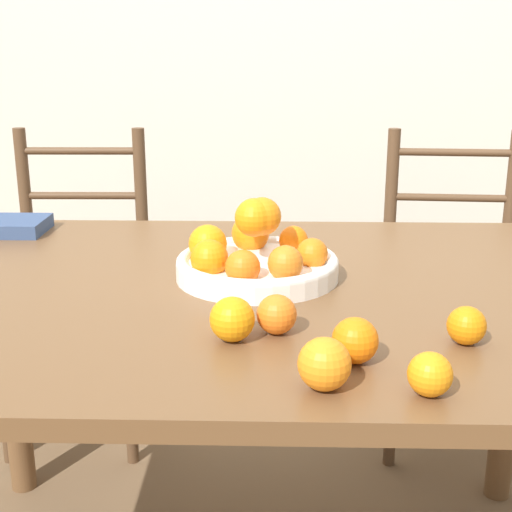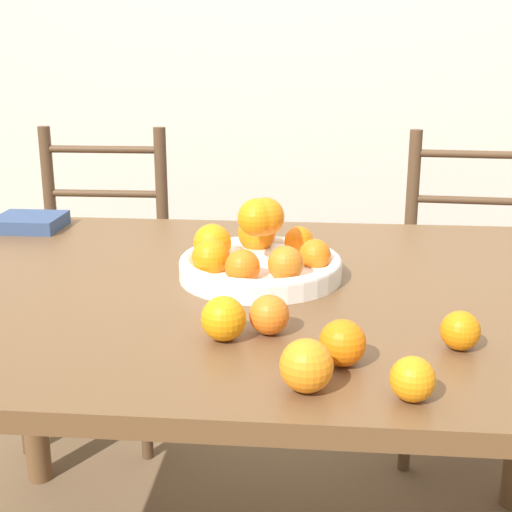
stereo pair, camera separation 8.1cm
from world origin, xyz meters
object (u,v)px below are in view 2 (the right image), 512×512
object	(u,v)px
fruit_bowl	(258,256)
orange_loose_3	(342,343)
orange_loose_4	(306,366)
chair_left	(99,290)
book_stack	(29,222)
orange_loose_1	(413,379)
chair_right	(471,301)
orange_loose_5	(460,331)
orange_loose_0	(223,319)
orange_loose_2	(269,315)

from	to	relation	value
fruit_bowl	orange_loose_3	distance (m)	0.43
orange_loose_4	chair_left	size ratio (longest dim) A/B	0.08
chair_left	book_stack	world-z (taller)	chair_left
orange_loose_1	chair_right	xyz separation A→B (m)	(0.35, 1.26, -0.34)
orange_loose_4	orange_loose_1	bearing A→B (deg)	-5.75
orange_loose_3	orange_loose_5	size ratio (longest dim) A/B	1.13
chair_left	book_stack	distance (m)	0.53
fruit_bowl	book_stack	world-z (taller)	fruit_bowl
orange_loose_4	chair_left	bearing A→B (deg)	119.23
orange_loose_3	orange_loose_4	bearing A→B (deg)	-120.34
orange_loose_0	chair_left	world-z (taller)	chair_left
orange_loose_0	chair_left	distance (m)	1.26
orange_loose_0	chair_left	xyz separation A→B (m)	(-0.56, 1.08, -0.35)
orange_loose_1	book_stack	distance (m)	1.21
orange_loose_1	chair_left	world-z (taller)	chair_left
chair_left	orange_loose_2	bearing A→B (deg)	-60.11
orange_loose_0	book_stack	size ratio (longest dim) A/B	0.44
chair_left	chair_right	xyz separation A→B (m)	(1.18, -0.00, 0.00)
orange_loose_5	fruit_bowl	bearing A→B (deg)	136.60
orange_loose_5	book_stack	world-z (taller)	orange_loose_5
orange_loose_1	fruit_bowl	bearing A→B (deg)	116.56
orange_loose_2	book_stack	xyz separation A→B (m)	(-0.66, 0.63, -0.02)
orange_loose_3	chair_right	world-z (taller)	chair_right
fruit_bowl	orange_loose_3	world-z (taller)	fruit_bowl
orange_loose_5	book_stack	xyz separation A→B (m)	(-0.96, 0.67, -0.01)
orange_loose_2	orange_loose_3	size ratio (longest dim) A/B	0.94
orange_loose_2	chair_left	bearing A→B (deg)	121.03
orange_loose_0	orange_loose_3	world-z (taller)	orange_loose_0
orange_loose_1	book_stack	xyz separation A→B (m)	(-0.87, 0.84, -0.01)
orange_loose_1	orange_loose_3	bearing A→B (deg)	131.65
orange_loose_0	orange_loose_5	size ratio (longest dim) A/B	1.18
orange_loose_3	chair_left	distance (m)	1.42
orange_loose_3	orange_loose_5	bearing A→B (deg)	21.91
orange_loose_5	book_stack	distance (m)	1.17
fruit_bowl	chair_right	bearing A→B (deg)	51.77
orange_loose_4	chair_right	distance (m)	1.38
fruit_bowl	orange_loose_2	size ratio (longest dim) A/B	4.96
orange_loose_1	orange_loose_4	size ratio (longest dim) A/B	0.82
fruit_bowl	book_stack	size ratio (longest dim) A/B	1.99
orange_loose_2	orange_loose_3	world-z (taller)	orange_loose_3
orange_loose_0	book_stack	distance (m)	0.89
orange_loose_0	orange_loose_5	xyz separation A→B (m)	(0.37, -0.00, -0.01)
orange_loose_3	orange_loose_5	xyz separation A→B (m)	(0.18, 0.07, -0.00)
fruit_bowl	orange_loose_1	bearing A→B (deg)	-63.44
orange_loose_0	orange_loose_4	bearing A→B (deg)	-50.25
orange_loose_3	chair_left	world-z (taller)	chair_left
book_stack	orange_loose_3	bearing A→B (deg)	-43.59
orange_loose_5	chair_right	world-z (taller)	chair_right
fruit_bowl	orange_loose_0	xyz separation A→B (m)	(-0.03, -0.32, -0.01)
orange_loose_5	chair_left	world-z (taller)	chair_left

